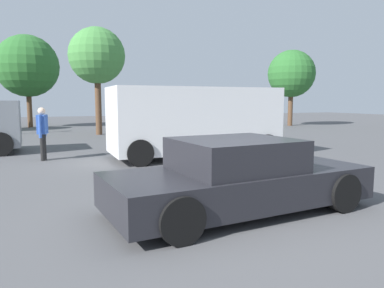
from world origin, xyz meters
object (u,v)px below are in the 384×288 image
(sedan_foreground, at_px, (238,178))
(van_white, at_px, (195,120))
(pedestrian, at_px, (42,129))
(dog, at_px, (174,163))

(sedan_foreground, relative_size, van_white, 0.84)
(van_white, xyz_separation_m, pedestrian, (-4.54, 1.21, -0.25))
(van_white, relative_size, pedestrian, 3.31)
(dog, height_order, van_white, van_white)
(sedan_foreground, relative_size, dog, 6.66)
(pedestrian, bearing_deg, sedan_foreground, 128.93)
(sedan_foreground, distance_m, pedestrian, 7.42)
(dog, bearing_deg, sedan_foreground, -157.19)
(sedan_foreground, xyz_separation_m, dog, (0.03, 3.15, -0.26))
(sedan_foreground, distance_m, dog, 3.16)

